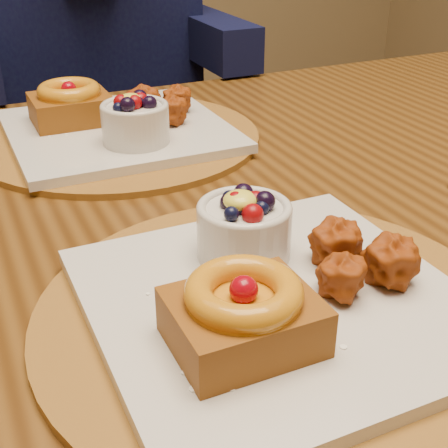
% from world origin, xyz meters
% --- Properties ---
extents(dining_table, '(1.60, 0.90, 0.76)m').
position_xyz_m(dining_table, '(-0.08, -0.00, 0.68)').
color(dining_table, '#3C220B').
rests_on(dining_table, ground).
extents(place_setting_near, '(0.38, 0.38, 0.08)m').
position_xyz_m(place_setting_near, '(-0.08, -0.22, 0.78)').
color(place_setting_near, '#5F3512').
rests_on(place_setting_near, dining_table).
extents(place_setting_far, '(0.38, 0.38, 0.08)m').
position_xyz_m(place_setting_far, '(-0.08, 0.21, 0.78)').
color(place_setting_far, '#5F3512').
rests_on(place_setting_far, dining_table).
extents(chair_far, '(0.49, 0.49, 0.85)m').
position_xyz_m(chair_far, '(-0.09, 0.85, 0.47)').
color(chair_far, black).
rests_on(chair_far, ground).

